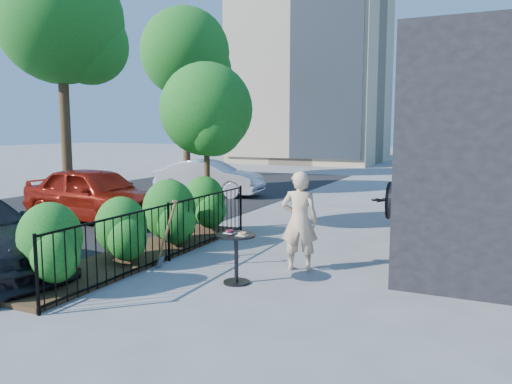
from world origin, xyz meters
The scene contains 13 objects.
ground centered at (0.00, 0.00, 0.00)m, with size 120.00×120.00×0.00m, color gray.
fence centered at (-1.50, 0.00, 0.56)m, with size 0.05×6.05×1.10m.
planting_bed centered at (-2.20, 0.00, 0.04)m, with size 1.30×6.00×0.08m, color #382616.
shrubs centered at (-2.10, 0.10, 0.70)m, with size 1.10×5.60×1.24m.
patio_tree centered at (-2.24, 2.76, 2.76)m, with size 2.20×2.20×3.94m.
street centered at (-7.00, 3.00, 0.00)m, with size 9.00×30.00×0.01m, color black.
street_tree_near centered at (-9.94, 5.96, 5.92)m, with size 4.40×4.40×8.28m.
street_tree_far centered at (-9.94, 13.96, 5.92)m, with size 4.40×4.40×8.28m.
cafe_table centered at (0.24, -0.68, 0.55)m, with size 0.63×0.63×0.85m.
woman centered at (0.90, 0.44, 0.87)m, with size 0.63×0.42×1.73m, color beige.
shovel centered at (-1.25, -0.46, 0.55)m, with size 0.44×0.16×1.26m.
car_red centered at (-5.53, 2.51, 0.73)m, with size 1.72×4.29×1.46m, color maroon.
car_silver centered at (-5.41, 8.29, 0.65)m, with size 1.38×3.95×1.30m, color silver.
Camera 1 is at (3.73, -7.55, 2.45)m, focal length 35.00 mm.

